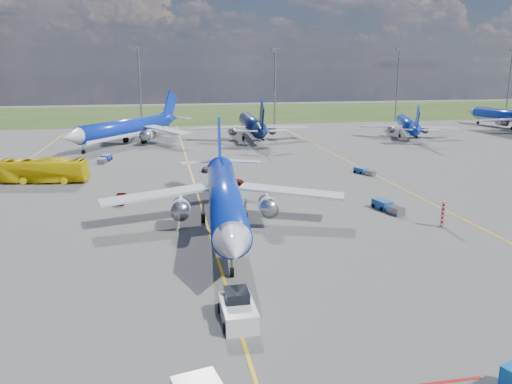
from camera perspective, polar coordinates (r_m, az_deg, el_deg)
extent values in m
plane|color=#51514E|center=(44.54, -3.92, -9.16)|extent=(400.00, 400.00, 0.00)
cube|color=#2D4719|center=(191.47, -9.51, 8.81)|extent=(400.00, 80.00, 0.01)
cube|color=yellow|center=(72.93, -6.82, 0.15)|extent=(0.25, 160.00, 0.02)
cube|color=yellow|center=(89.52, 12.21, 2.57)|extent=(0.25, 120.00, 0.02)
cylinder|color=slate|center=(150.84, -13.11, 11.39)|extent=(0.50, 0.50, 22.00)
cube|color=slate|center=(150.76, -13.36, 15.68)|extent=(2.20, 0.50, 0.80)
cylinder|color=slate|center=(154.69, 2.17, 11.81)|extent=(0.50, 0.50, 22.00)
cube|color=slate|center=(154.61, 2.21, 16.00)|extent=(2.20, 0.50, 0.80)
cylinder|color=slate|center=(168.25, 15.85, 11.49)|extent=(0.50, 0.50, 22.00)
cube|color=slate|center=(168.18, 16.12, 15.33)|extent=(2.20, 0.50, 0.80)
cylinder|color=slate|center=(189.43, 26.94, 10.76)|extent=(0.50, 0.50, 22.00)
cylinder|color=red|center=(59.73, 20.62, -2.39)|extent=(0.50, 0.50, 3.00)
cube|color=silver|center=(36.40, -2.06, -13.60)|extent=(2.35, 4.44, 1.37)
cube|color=black|center=(36.52, -2.23, -11.82)|extent=(1.70, 1.91, 0.95)
cube|color=slate|center=(38.86, -2.72, -11.87)|extent=(0.28, 2.53, 0.21)
imported|color=yellow|center=(83.92, -23.16, 2.27)|extent=(13.87, 5.20, 3.77)
imported|color=#999999|center=(68.28, -15.26, -0.69)|extent=(2.00, 3.93, 1.28)
imported|color=#999999|center=(75.75, -2.91, 1.21)|extent=(4.44, 2.70, 1.15)
imported|color=#999999|center=(86.41, -4.83, 2.91)|extent=(5.03, 4.65, 1.42)
cube|color=#185094|center=(65.23, 14.22, -1.39)|extent=(2.01, 2.91, 1.12)
cube|color=slate|center=(63.30, 15.70, -2.06)|extent=(1.67, 2.27, 0.92)
cube|color=#1A3A9D|center=(99.46, -16.72, 3.78)|extent=(1.97, 2.94, 1.14)
cube|color=slate|center=(96.95, -17.18, 3.42)|extent=(1.64, 2.29, 0.93)
cube|color=#1C60A9|center=(85.98, 11.86, 2.43)|extent=(1.97, 2.52, 0.94)
cube|color=slate|center=(84.49, 12.93, 2.11)|extent=(1.61, 1.98, 0.77)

